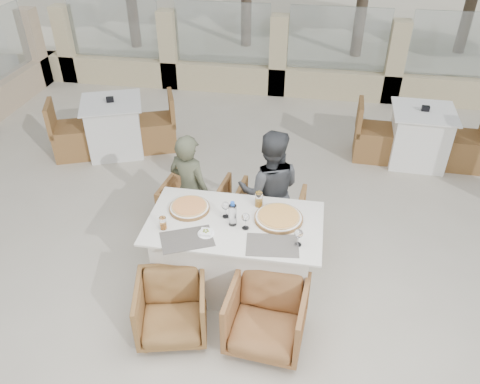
% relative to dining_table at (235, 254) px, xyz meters
% --- Properties ---
extents(ground, '(80.00, 80.00, 0.00)m').
position_rel_dining_table_xyz_m(ground, '(-0.08, 0.06, -0.39)').
color(ground, '#B9B19E').
rests_on(ground, ground).
extents(perimeter_wall_far, '(10.00, 0.34, 1.60)m').
position_rel_dining_table_xyz_m(perimeter_wall_far, '(-0.08, 4.86, 0.42)').
color(perimeter_wall_far, beige).
rests_on(perimeter_wall_far, ground).
extents(dining_table, '(1.60, 0.90, 0.77)m').
position_rel_dining_table_xyz_m(dining_table, '(0.00, 0.00, 0.00)').
color(dining_table, silver).
rests_on(dining_table, ground).
extents(placemat_near_left, '(0.53, 0.46, 0.00)m').
position_rel_dining_table_xyz_m(placemat_near_left, '(-0.37, -0.31, 0.39)').
color(placemat_near_left, '#534E47').
rests_on(placemat_near_left, dining_table).
extents(placemat_near_right, '(0.48, 0.35, 0.00)m').
position_rel_dining_table_xyz_m(placemat_near_right, '(0.38, -0.26, 0.39)').
color(placemat_near_right, '#615B53').
rests_on(placemat_near_right, dining_table).
extents(pizza_left, '(0.44, 0.44, 0.05)m').
position_rel_dining_table_xyz_m(pizza_left, '(-0.45, 0.12, 0.41)').
color(pizza_left, '#D04D1C').
rests_on(pizza_left, dining_table).
extents(pizza_right, '(0.50, 0.50, 0.06)m').
position_rel_dining_table_xyz_m(pizza_right, '(0.39, 0.10, 0.41)').
color(pizza_right, '#C6691B').
rests_on(pizza_right, dining_table).
extents(water_bottle, '(0.09, 0.09, 0.25)m').
position_rel_dining_table_xyz_m(water_bottle, '(-0.01, -0.03, 0.51)').
color(water_bottle, silver).
rests_on(water_bottle, dining_table).
extents(wine_glass_centre, '(0.09, 0.09, 0.18)m').
position_rel_dining_table_xyz_m(wine_glass_centre, '(-0.09, 0.07, 0.48)').
color(wine_glass_centre, white).
rests_on(wine_glass_centre, dining_table).
extents(wine_glass_near, '(0.10, 0.10, 0.18)m').
position_rel_dining_table_xyz_m(wine_glass_near, '(0.11, -0.07, 0.48)').
color(wine_glass_near, white).
rests_on(wine_glass_near, dining_table).
extents(wine_glass_corner, '(0.08, 0.08, 0.18)m').
position_rel_dining_table_xyz_m(wine_glass_corner, '(0.59, -0.22, 0.48)').
color(wine_glass_corner, white).
rests_on(wine_glass_corner, dining_table).
extents(beer_glass_left, '(0.07, 0.07, 0.12)m').
position_rel_dining_table_xyz_m(beer_glass_left, '(-0.61, -0.20, 0.45)').
color(beer_glass_left, orange).
rests_on(beer_glass_left, dining_table).
extents(beer_glass_right, '(0.08, 0.08, 0.15)m').
position_rel_dining_table_xyz_m(beer_glass_right, '(0.18, 0.29, 0.46)').
color(beer_glass_right, orange).
rests_on(beer_glass_right, dining_table).
extents(olive_dish, '(0.14, 0.14, 0.04)m').
position_rel_dining_table_xyz_m(olive_dish, '(-0.22, -0.21, 0.41)').
color(olive_dish, white).
rests_on(olive_dish, dining_table).
extents(armchair_far_left, '(0.74, 0.76, 0.62)m').
position_rel_dining_table_xyz_m(armchair_far_left, '(-0.60, 0.83, -0.08)').
color(armchair_far_left, '#986637').
rests_on(armchair_far_left, ground).
extents(armchair_far_right, '(0.77, 0.79, 0.66)m').
position_rel_dining_table_xyz_m(armchair_far_right, '(0.24, 0.64, -0.05)').
color(armchair_far_right, '#9A6A38').
rests_on(armchair_far_right, ground).
extents(armchair_near_left, '(0.72, 0.73, 0.55)m').
position_rel_dining_table_xyz_m(armchair_near_left, '(-0.44, -0.67, -0.11)').
color(armchair_near_left, brown).
rests_on(armchair_near_left, ground).
extents(armchair_near_right, '(0.70, 0.72, 0.60)m').
position_rel_dining_table_xyz_m(armchair_near_right, '(0.38, -0.63, -0.08)').
color(armchair_near_right, '#8F5D34').
rests_on(armchair_near_right, ground).
extents(diner_left, '(0.55, 0.46, 1.30)m').
position_rel_dining_table_xyz_m(diner_left, '(-0.58, 0.60, 0.26)').
color(diner_left, '#484C37').
rests_on(diner_left, ground).
extents(diner_right, '(0.72, 0.58, 1.37)m').
position_rel_dining_table_xyz_m(diner_right, '(0.25, 0.67, 0.30)').
color(diner_right, '#383B3E').
rests_on(diner_right, ground).
extents(bg_table_a, '(1.83, 1.36, 0.77)m').
position_rel_dining_table_xyz_m(bg_table_a, '(-2.16, 2.34, 0.00)').
color(bg_table_a, silver).
rests_on(bg_table_a, ground).
extents(bg_table_b, '(1.67, 0.88, 0.77)m').
position_rel_dining_table_xyz_m(bg_table_b, '(2.08, 2.77, 0.00)').
color(bg_table_b, white).
rests_on(bg_table_b, ground).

